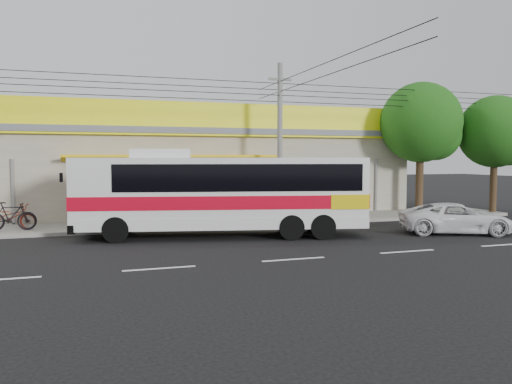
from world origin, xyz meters
TOP-DOWN VIEW (x-y plane):
  - ground at (0.00, 0.00)m, footprint 120.00×120.00m
  - sidewalk at (0.00, 6.00)m, footprint 30.00×3.20m
  - lane_markings at (0.00, -2.50)m, footprint 50.00×0.12m
  - storefront_building at (-0.01, 11.54)m, footprint 22.60×9.20m
  - coach_bus at (-0.82, 2.31)m, footprint 11.21×4.67m
  - motorbike_red at (-8.83, 5.90)m, footprint 2.06×1.25m
  - motorbike_dark at (-8.82, 5.53)m, footprint 1.93×0.59m
  - white_car at (8.21, 0.21)m, footprint 4.85×3.56m
  - utility_pole at (2.56, 5.40)m, footprint 34.00×14.00m
  - tree_near at (11.05, 6.27)m, footprint 4.24×4.24m
  - tree_far at (14.87, 5.12)m, footprint 3.83×3.83m

SIDE VIEW (x-z plane):
  - ground at x=0.00m, z-range 0.00..0.00m
  - lane_markings at x=0.00m, z-range -0.01..0.01m
  - sidewalk at x=0.00m, z-range 0.00..0.15m
  - white_car at x=8.21m, z-range 0.00..1.22m
  - motorbike_red at x=-8.83m, z-range 0.15..1.17m
  - motorbike_dark at x=-8.82m, z-range 0.15..1.30m
  - coach_bus at x=-0.82m, z-range 0.12..3.50m
  - storefront_building at x=-0.01m, z-range -0.55..5.15m
  - tree_far at x=14.87m, z-range 1.12..7.47m
  - tree_near at x=11.05m, z-range 1.24..8.28m
  - utility_pole at x=2.56m, z-range 2.39..9.76m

